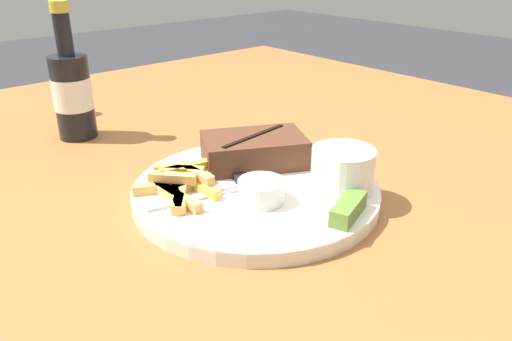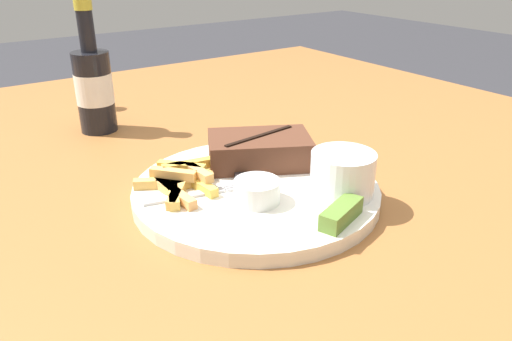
% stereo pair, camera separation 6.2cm
% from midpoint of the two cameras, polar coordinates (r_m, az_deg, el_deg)
% --- Properties ---
extents(dining_table, '(1.42, 1.54, 0.75)m').
position_cam_midpoint_polar(dining_table, '(0.67, -2.69, -7.67)').
color(dining_table, '#935B2D').
rests_on(dining_table, ground_plane).
extents(dinner_plate, '(0.31, 0.31, 0.02)m').
position_cam_midpoint_polar(dinner_plate, '(0.64, -2.81, -2.44)').
color(dinner_plate, silver).
rests_on(dinner_plate, dining_table).
extents(steak_portion, '(0.16, 0.14, 0.04)m').
position_cam_midpoint_polar(steak_portion, '(0.69, -2.83, 2.32)').
color(steak_portion, '#512D1E').
rests_on(steak_portion, dinner_plate).
extents(fries_pile, '(0.11, 0.11, 0.02)m').
position_cam_midpoint_polar(fries_pile, '(0.62, -11.40, -1.68)').
color(fries_pile, '#DCA551').
rests_on(fries_pile, dinner_plate).
extents(coleslaw_cup, '(0.08, 0.08, 0.05)m').
position_cam_midpoint_polar(coleslaw_cup, '(0.61, 7.05, 0.30)').
color(coleslaw_cup, white).
rests_on(coleslaw_cup, dinner_plate).
extents(dipping_sauce_cup, '(0.06, 0.06, 0.03)m').
position_cam_midpoint_polar(dipping_sauce_cup, '(0.59, -2.46, -2.30)').
color(dipping_sauce_cup, silver).
rests_on(dipping_sauce_cup, dinner_plate).
extents(pickle_spear, '(0.07, 0.04, 0.02)m').
position_cam_midpoint_polar(pickle_spear, '(0.56, 7.38, -4.45)').
color(pickle_spear, '#567A2D').
rests_on(pickle_spear, dinner_plate).
extents(fork_utensil, '(0.13, 0.04, 0.00)m').
position_cam_midpoint_polar(fork_utensil, '(0.61, -9.91, -3.17)').
color(fork_utensil, '#B7B7BC').
rests_on(fork_utensil, dinner_plate).
extents(knife_utensil, '(0.08, 0.16, 0.01)m').
position_cam_midpoint_polar(knife_utensil, '(0.66, -5.03, -0.23)').
color(knife_utensil, '#B7B7BC').
rests_on(knife_utensil, dinner_plate).
extents(beer_bottle, '(0.06, 0.06, 0.22)m').
position_cam_midpoint_polar(beer_bottle, '(0.88, -22.22, 8.33)').
color(beer_bottle, black).
rests_on(beer_bottle, dining_table).
extents(salt_shaker, '(0.03, 0.03, 0.07)m').
position_cam_midpoint_polar(salt_shaker, '(1.02, -22.28, 7.73)').
color(salt_shaker, white).
rests_on(salt_shaker, dining_table).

